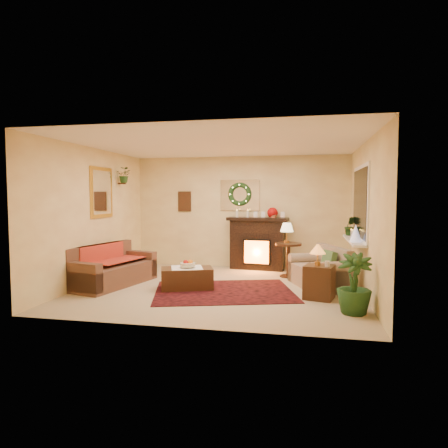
% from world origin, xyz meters
% --- Properties ---
extents(floor, '(5.00, 5.00, 0.00)m').
position_xyz_m(floor, '(0.00, 0.00, 0.00)').
color(floor, beige).
rests_on(floor, ground).
extents(ceiling, '(5.00, 5.00, 0.00)m').
position_xyz_m(ceiling, '(0.00, 0.00, 2.60)').
color(ceiling, white).
rests_on(ceiling, ground).
extents(wall_back, '(5.00, 5.00, 0.00)m').
position_xyz_m(wall_back, '(0.00, 2.25, 1.30)').
color(wall_back, '#EFD88C').
rests_on(wall_back, ground).
extents(wall_front, '(5.00, 5.00, 0.00)m').
position_xyz_m(wall_front, '(0.00, -2.25, 1.30)').
color(wall_front, '#EFD88C').
rests_on(wall_front, ground).
extents(wall_left, '(4.50, 4.50, 0.00)m').
position_xyz_m(wall_left, '(-2.50, 0.00, 1.30)').
color(wall_left, '#EFD88C').
rests_on(wall_left, ground).
extents(wall_right, '(4.50, 4.50, 0.00)m').
position_xyz_m(wall_right, '(2.50, 0.00, 1.30)').
color(wall_right, '#EFD88C').
rests_on(wall_right, ground).
extents(area_rug, '(2.79, 2.38, 0.01)m').
position_xyz_m(area_rug, '(0.12, -0.26, 0.01)').
color(area_rug, maroon).
rests_on(area_rug, floor).
extents(sofa, '(1.16, 1.90, 0.76)m').
position_xyz_m(sofa, '(-2.04, -0.14, 0.43)').
color(sofa, '#4D2F19').
rests_on(sofa, floor).
extents(red_throw, '(0.73, 1.18, 0.02)m').
position_xyz_m(red_throw, '(-2.11, 0.03, 0.46)').
color(red_throw, '#B6330C').
rests_on(red_throw, sofa).
extents(fireplace, '(1.26, 0.53, 1.12)m').
position_xyz_m(fireplace, '(0.45, 2.04, 0.55)').
color(fireplace, '#372212').
rests_on(fireplace, floor).
extents(poinsettia, '(0.24, 0.24, 0.24)m').
position_xyz_m(poinsettia, '(0.78, 2.05, 1.30)').
color(poinsettia, '#A30807').
rests_on(poinsettia, fireplace).
extents(mantel_candle_a, '(0.06, 0.06, 0.18)m').
position_xyz_m(mantel_candle_a, '(-0.04, 2.04, 1.26)').
color(mantel_candle_a, white).
rests_on(mantel_candle_a, fireplace).
extents(mantel_candle_b, '(0.06, 0.06, 0.18)m').
position_xyz_m(mantel_candle_b, '(0.22, 2.05, 1.26)').
color(mantel_candle_b, white).
rests_on(mantel_candle_b, fireplace).
extents(mantel_mirror, '(0.92, 0.02, 0.72)m').
position_xyz_m(mantel_mirror, '(0.00, 2.23, 1.70)').
color(mantel_mirror, white).
rests_on(mantel_mirror, wall_back).
extents(wreath, '(0.55, 0.11, 0.55)m').
position_xyz_m(wreath, '(0.00, 2.19, 1.72)').
color(wreath, '#194719').
rests_on(wreath, wall_back).
extents(wall_art, '(0.32, 0.03, 0.48)m').
position_xyz_m(wall_art, '(-1.35, 2.23, 1.55)').
color(wall_art, '#381E11').
rests_on(wall_art, wall_back).
extents(gold_mirror, '(0.03, 0.84, 1.00)m').
position_xyz_m(gold_mirror, '(-2.48, 0.30, 1.75)').
color(gold_mirror, gold).
rests_on(gold_mirror, wall_left).
extents(hanging_plant, '(0.33, 0.28, 0.36)m').
position_xyz_m(hanging_plant, '(-2.34, 1.05, 1.97)').
color(hanging_plant, '#194719').
rests_on(hanging_plant, wall_left).
extents(loveseat, '(1.16, 1.46, 0.74)m').
position_xyz_m(loveseat, '(1.76, 0.47, 0.42)').
color(loveseat, '#7E6A51').
rests_on(loveseat, floor).
extents(window_frame, '(0.03, 1.86, 1.36)m').
position_xyz_m(window_frame, '(2.48, 0.55, 1.55)').
color(window_frame, white).
rests_on(window_frame, wall_right).
extents(window_glass, '(0.02, 1.70, 1.22)m').
position_xyz_m(window_glass, '(2.47, 0.55, 1.55)').
color(window_glass, black).
rests_on(window_glass, wall_right).
extents(window_sill, '(0.22, 1.86, 0.04)m').
position_xyz_m(window_sill, '(2.38, 0.55, 0.87)').
color(window_sill, white).
rests_on(window_sill, wall_right).
extents(mini_tree, '(0.20, 0.20, 0.31)m').
position_xyz_m(mini_tree, '(2.36, 0.11, 1.04)').
color(mini_tree, '#DAD8FB').
rests_on(mini_tree, window_sill).
extents(sill_plant, '(0.27, 0.22, 0.50)m').
position_xyz_m(sill_plant, '(2.39, 1.26, 1.08)').
color(sill_plant, '#205F19').
rests_on(sill_plant, window_sill).
extents(side_table_round, '(0.55, 0.55, 0.71)m').
position_xyz_m(side_table_round, '(1.17, 1.27, 0.32)').
color(side_table_round, '#3C2318').
rests_on(side_table_round, floor).
extents(lamp_cream, '(0.28, 0.28, 0.42)m').
position_xyz_m(lamp_cream, '(1.14, 1.30, 0.88)').
color(lamp_cream, beige).
rests_on(lamp_cream, side_table_round).
extents(end_table_square, '(0.54, 0.54, 0.55)m').
position_xyz_m(end_table_square, '(1.74, -0.41, 0.27)').
color(end_table_square, black).
rests_on(end_table_square, floor).
extents(lamp_tiffany, '(0.26, 0.26, 0.38)m').
position_xyz_m(lamp_tiffany, '(1.71, -0.39, 0.74)').
color(lamp_tiffany, gold).
rests_on(lamp_tiffany, end_table_square).
extents(coffee_table, '(1.03, 0.79, 0.38)m').
position_xyz_m(coffee_table, '(-0.58, -0.19, 0.21)').
color(coffee_table, '#381F16').
rests_on(coffee_table, floor).
extents(fruit_bowl, '(0.28, 0.28, 0.06)m').
position_xyz_m(fruit_bowl, '(-0.55, -0.22, 0.45)').
color(fruit_bowl, white).
rests_on(fruit_bowl, coffee_table).
extents(floor_palm, '(1.57, 1.57, 2.60)m').
position_xyz_m(floor_palm, '(2.20, -1.17, 0.45)').
color(floor_palm, '#113A12').
rests_on(floor_palm, floor).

